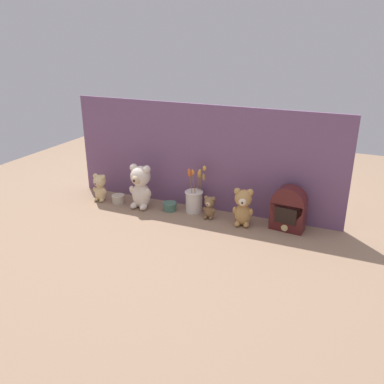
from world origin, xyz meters
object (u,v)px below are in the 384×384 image
(teddy_bear_tiny, at_px, (209,207))
(decorative_tin_short, at_px, (118,199))
(flower_vase, at_px, (194,199))
(teddy_bear_small, at_px, (100,187))
(vintage_radio, at_px, (288,209))
(teddy_bear_medium, at_px, (243,206))
(decorative_tin_tall, at_px, (170,206))
(teddy_bear_large, at_px, (140,186))

(teddy_bear_tiny, xyz_separation_m, decorative_tin_short, (-0.67, -0.02, -0.05))
(flower_vase, relative_size, decorative_tin_short, 3.67)
(teddy_bear_small, distance_m, vintage_radio, 1.29)
(teddy_bear_tiny, bearing_deg, teddy_bear_medium, -3.04)
(teddy_bear_small, xyz_separation_m, flower_vase, (0.68, 0.09, -0.01))
(flower_vase, xyz_separation_m, vintage_radio, (0.61, -0.01, 0.04))
(teddy_bear_tiny, xyz_separation_m, vintage_radio, (0.48, 0.04, 0.05))
(teddy_bear_tiny, xyz_separation_m, decorative_tin_tall, (-0.29, 0.01, -0.05))
(flower_vase, xyz_separation_m, decorative_tin_tall, (-0.16, -0.04, -0.06))
(teddy_bear_large, distance_m, vintage_radio, 0.97)
(teddy_bear_large, relative_size, teddy_bear_medium, 1.27)
(teddy_bear_large, distance_m, decorative_tin_tall, 0.24)
(teddy_bear_large, bearing_deg, decorative_tin_short, 179.16)
(teddy_bear_tiny, height_order, decorative_tin_tall, teddy_bear_tiny)
(decorative_tin_tall, bearing_deg, vintage_radio, 2.36)
(vintage_radio, bearing_deg, teddy_bear_medium, -168.75)
(teddy_bear_medium, distance_m, decorative_tin_tall, 0.52)
(teddy_bear_medium, distance_m, decorative_tin_short, 0.90)
(teddy_bear_large, bearing_deg, teddy_bear_medium, 1.23)
(teddy_bear_large, relative_size, vintage_radio, 1.11)
(vintage_radio, relative_size, decorative_tin_tall, 2.90)
(teddy_bear_small, distance_m, decorative_tin_tall, 0.53)
(teddy_bear_large, bearing_deg, teddy_bear_tiny, 3.19)
(teddy_bear_medium, bearing_deg, vintage_radio, 11.25)
(flower_vase, distance_m, vintage_radio, 0.61)
(teddy_bear_medium, relative_size, teddy_bear_small, 1.22)
(decorative_tin_tall, bearing_deg, teddy_bear_tiny, -1.75)
(decorative_tin_short, bearing_deg, teddy_bear_large, -0.84)
(flower_vase, relative_size, vintage_radio, 1.18)
(teddy_bear_small, bearing_deg, decorative_tin_tall, 4.94)
(teddy_bear_small, bearing_deg, decorative_tin_short, 5.08)
(teddy_bear_small, xyz_separation_m, decorative_tin_tall, (0.52, 0.04, -0.07))
(teddy_bear_large, distance_m, flower_vase, 0.37)
(teddy_bear_medium, bearing_deg, flower_vase, 169.42)
(teddy_bear_medium, xyz_separation_m, teddy_bear_small, (-1.03, -0.02, -0.02))
(teddy_bear_medium, xyz_separation_m, decorative_tin_short, (-0.89, -0.01, -0.09))
(teddy_bear_medium, xyz_separation_m, teddy_bear_tiny, (-0.22, 0.01, -0.05))
(teddy_bear_small, distance_m, flower_vase, 0.68)
(flower_vase, distance_m, decorative_tin_short, 0.55)
(teddy_bear_tiny, bearing_deg, teddy_bear_large, -176.81)
(teddy_bear_large, height_order, decorative_tin_short, teddy_bear_large)
(teddy_bear_medium, bearing_deg, teddy_bear_small, -178.64)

